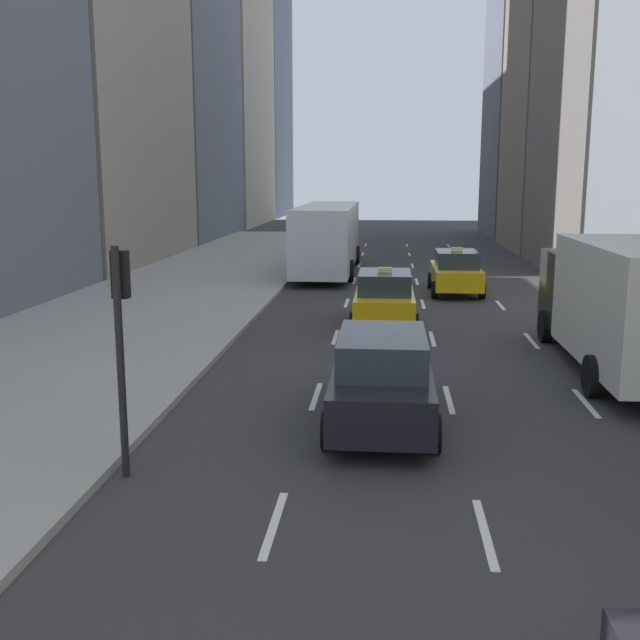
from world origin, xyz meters
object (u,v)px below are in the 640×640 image
object	(u,v)px
city_bus	(328,236)
box_truck	(622,302)
sedan_silver_behind	(382,377)
taxi_third	(456,272)
taxi_lead	(384,298)
traffic_light_pole	(121,324)

from	to	relation	value
city_bus	box_truck	size ratio (longest dim) A/B	1.38
city_bus	box_truck	xyz separation A→B (m)	(8.41, -18.24, -0.08)
city_bus	sedan_silver_behind	bearing A→B (deg)	-82.89
taxi_third	box_truck	xyz separation A→B (m)	(2.80, -12.04, 0.83)
city_bus	box_truck	world-z (taller)	city_bus
taxi_lead	sedan_silver_behind	size ratio (longest dim) A/B	0.89
taxi_lead	sedan_silver_behind	xyz separation A→B (m)	(-0.00, -9.44, 0.03)
taxi_lead	taxi_third	xyz separation A→B (m)	(2.80, 6.91, 0.00)
sedan_silver_behind	box_truck	size ratio (longest dim) A/B	0.59
taxi_third	traffic_light_pole	distance (m)	20.39
city_bus	traffic_light_pole	distance (m)	25.41
city_bus	traffic_light_pole	bearing A→B (deg)	-92.57
taxi_lead	box_truck	size ratio (longest dim) A/B	0.52
box_truck	sedan_silver_behind	bearing A→B (deg)	-142.42
sedan_silver_behind	box_truck	bearing A→B (deg)	37.58
city_bus	traffic_light_pole	world-z (taller)	traffic_light_pole
taxi_lead	traffic_light_pole	distance (m)	12.98
taxi_lead	city_bus	distance (m)	13.44
taxi_lead	city_bus	xyz separation A→B (m)	(-2.81, 13.11, 0.91)
traffic_light_pole	taxi_third	bearing A→B (deg)	70.61
taxi_lead	sedan_silver_behind	bearing A→B (deg)	-90.00
city_bus	taxi_lead	bearing A→B (deg)	-77.89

